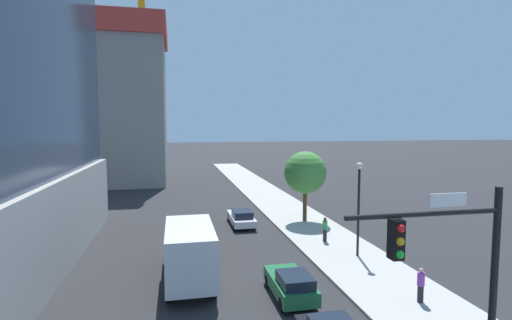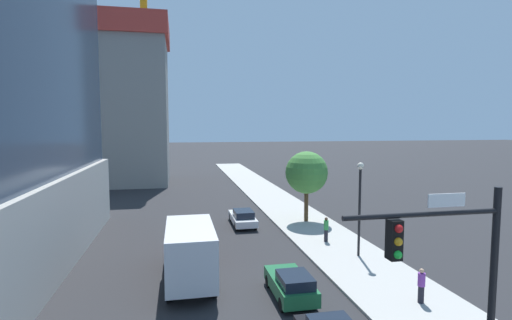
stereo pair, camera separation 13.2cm
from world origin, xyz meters
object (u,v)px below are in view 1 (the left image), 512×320
(pedestrian_green_shirt, at_px, (325,229))
(pedestrian_purple_shirt, at_px, (421,285))
(street_lamp, at_px, (359,195))
(car_green, at_px, (291,284))
(box_truck, at_px, (189,248))
(street_tree, at_px, (305,173))
(car_white, at_px, (241,217))
(construction_building, at_px, (116,94))
(traffic_light_pole, at_px, (454,269))

(pedestrian_green_shirt, bearing_deg, pedestrian_purple_shirt, -85.73)
(pedestrian_green_shirt, bearing_deg, street_lamp, -74.75)
(car_green, height_order, box_truck, box_truck)
(street_tree, xyz_separation_m, pedestrian_green_shirt, (-0.56, -6.05, -3.38))
(car_white, relative_size, pedestrian_purple_shirt, 2.89)
(car_green, height_order, car_white, car_green)
(construction_building, xyz_separation_m, pedestrian_purple_shirt, (19.63, -44.29, -12.25))
(construction_building, height_order, car_white, construction_building)
(street_tree, relative_size, car_green, 1.54)
(construction_building, height_order, traffic_light_pole, construction_building)
(street_tree, distance_m, pedestrian_purple_shirt, 16.47)
(car_green, bearing_deg, car_white, 90.00)
(street_lamp, bearing_deg, pedestrian_purple_shirt, -91.31)
(pedestrian_green_shirt, bearing_deg, car_green, -122.07)
(street_lamp, bearing_deg, box_truck, -171.96)
(street_lamp, relative_size, pedestrian_green_shirt, 3.39)
(construction_building, distance_m, pedestrian_green_shirt, 40.95)
(street_lamp, height_order, pedestrian_purple_shirt, street_lamp)
(construction_building, bearing_deg, box_truck, -77.06)
(street_lamp, relative_size, street_tree, 0.98)
(street_tree, relative_size, car_white, 1.29)
(box_truck, bearing_deg, pedestrian_purple_shirt, -26.06)
(traffic_light_pole, relative_size, car_green, 1.68)
(car_green, xyz_separation_m, pedestrian_purple_shirt, (5.83, -1.94, 0.26))
(box_truck, bearing_deg, construction_building, 102.94)
(car_white, height_order, box_truck, box_truck)
(street_lamp, bearing_deg, street_tree, 92.08)
(construction_building, distance_m, pedestrian_purple_shirt, 49.97)
(car_white, xyz_separation_m, pedestrian_green_shirt, (5.08, -6.24, 0.37))
(street_tree, distance_m, pedestrian_green_shirt, 6.96)
(traffic_light_pole, bearing_deg, pedestrian_green_shirt, 79.17)
(traffic_light_pole, height_order, pedestrian_purple_shirt, traffic_light_pole)
(traffic_light_pole, relative_size, street_lamp, 1.11)
(pedestrian_purple_shirt, bearing_deg, car_white, 109.70)
(traffic_light_pole, xyz_separation_m, pedestrian_green_shirt, (3.23, 16.90, -3.59))
(traffic_light_pole, distance_m, pedestrian_purple_shirt, 8.73)
(street_lamp, height_order, street_tree, street_tree)
(street_lamp, bearing_deg, car_white, 122.07)
(car_green, height_order, pedestrian_purple_shirt, pedestrian_purple_shirt)
(pedestrian_purple_shirt, bearing_deg, street_tree, 90.67)
(street_lamp, distance_m, street_tree, 9.38)
(street_lamp, xyz_separation_m, box_truck, (-10.80, -1.53, -2.26))
(box_truck, bearing_deg, street_tree, 46.16)
(car_white, xyz_separation_m, pedestrian_purple_shirt, (5.83, -16.29, 0.30))
(street_tree, xyz_separation_m, box_truck, (-10.46, -10.90, -2.61))
(traffic_light_pole, distance_m, pedestrian_green_shirt, 17.58)
(street_tree, bearing_deg, box_truck, -133.84)
(street_tree, relative_size, pedestrian_green_shirt, 3.45)
(traffic_light_pole, relative_size, pedestrian_green_shirt, 3.75)
(box_truck, height_order, pedestrian_green_shirt, box_truck)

